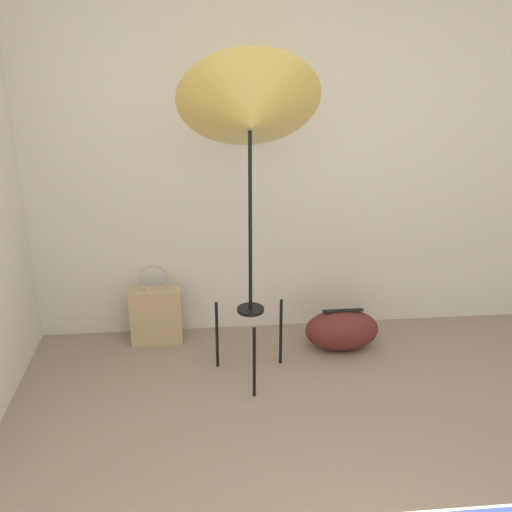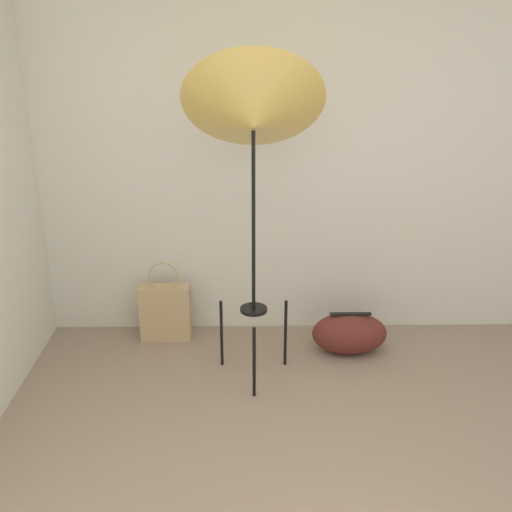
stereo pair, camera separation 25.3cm
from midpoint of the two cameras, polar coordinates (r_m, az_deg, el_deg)
wall_back at (r=4.07m, az=0.45°, el=9.99°), size 8.00×0.05×2.60m
photo_umbrella at (r=3.33m, az=-2.82°, el=13.10°), size 0.80×0.68×2.00m
tote_bag at (r=4.24m, az=-11.19°, el=-5.61°), size 0.35×0.13×0.58m
duffel_bag at (r=4.14m, az=6.44°, el=-7.04°), size 0.50×0.29×0.29m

